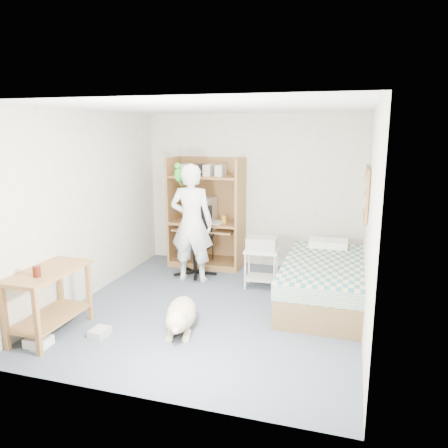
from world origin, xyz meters
name	(u,v)px	position (x,y,z in m)	size (l,w,h in m)	color
floor	(216,308)	(0.00, 0.00, 0.00)	(4.00, 4.00, 0.00)	#4A5764
wall_back	(252,191)	(0.00, 2.00, 1.25)	(3.60, 0.02, 2.50)	beige
wall_right	(369,222)	(1.80, 0.00, 1.25)	(0.02, 4.00, 2.50)	beige
wall_left	(88,206)	(-1.80, 0.00, 1.25)	(0.02, 4.00, 2.50)	beige
ceiling	(215,108)	(0.00, 0.00, 2.50)	(3.60, 4.00, 0.02)	white
computer_hutch	(207,217)	(-0.70, 1.74, 0.82)	(1.20, 0.63, 1.80)	brown
bed	(323,281)	(1.30, 0.62, 0.29)	(1.02, 2.02, 0.66)	brown
side_desk	(49,292)	(-1.55, -1.20, 0.49)	(0.50, 1.00, 0.75)	brown
corkboard	(367,193)	(1.77, 0.90, 1.45)	(0.04, 0.94, 0.66)	#9C7746
office_chair	(196,250)	(-0.72, 1.23, 0.38)	(0.60, 0.60, 1.07)	black
person	(192,223)	(-0.66, 0.92, 0.89)	(0.65, 0.42, 1.77)	white
parrot	(178,173)	(-0.86, 0.94, 1.62)	(0.13, 0.23, 0.36)	#1D9415
dog	(181,315)	(-0.20, -0.67, 0.17)	(0.52, 1.05, 0.40)	beige
printer_cart	(261,262)	(0.40, 0.93, 0.38)	(0.50, 0.41, 0.57)	silver
printer	(262,243)	(0.40, 0.93, 0.66)	(0.42, 0.32, 0.18)	#A4A49F
crt_monitor	(202,208)	(-0.80, 1.75, 0.96)	(0.44, 0.46, 0.38)	beige
keyboard	(203,228)	(-0.73, 1.58, 0.67)	(0.45, 0.16, 0.03)	beige
pencil_cup	(224,219)	(-0.39, 1.65, 0.82)	(0.08, 0.08, 0.12)	gold
drink_glass	(37,271)	(-1.50, -1.41, 0.81)	(0.08, 0.08, 0.12)	#42130A
floor_box_a	(39,342)	(-1.50, -1.49, 0.05)	(0.25, 0.20, 0.10)	white
floor_box_b	(100,332)	(-1.01, -1.09, 0.04)	(0.18, 0.22, 0.08)	#AFAFAA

